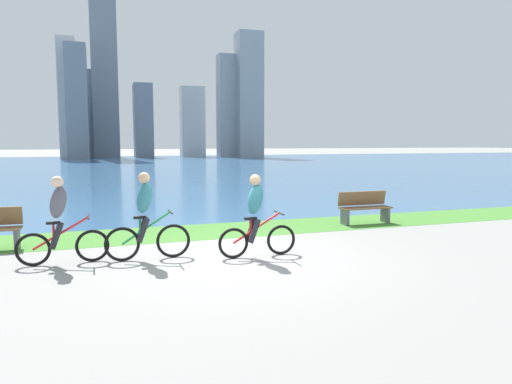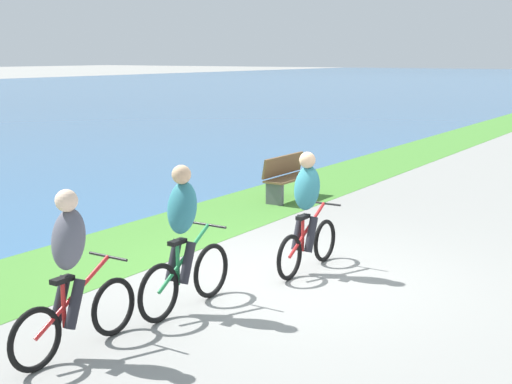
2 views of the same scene
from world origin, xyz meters
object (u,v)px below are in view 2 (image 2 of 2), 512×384
object	(u,v)px
cyclist_trailing	(184,240)
cyclist_distant_rear	(71,273)
bench_near_path	(289,177)
cyclist_lead	(307,212)

from	to	relation	value
cyclist_trailing	cyclist_distant_rear	world-z (taller)	cyclist_trailing
cyclist_trailing	bench_near_path	xyz separation A→B (m)	(6.23, 2.21, -0.39)
cyclist_lead	cyclist_trailing	distance (m)	2.15
cyclist_trailing	bench_near_path	world-z (taller)	cyclist_trailing
cyclist_trailing	cyclist_lead	bearing A→B (deg)	-12.54
cyclist_distant_rear	cyclist_lead	bearing A→B (deg)	-9.76
bench_near_path	cyclist_trailing	bearing A→B (deg)	-160.46
bench_near_path	cyclist_distant_rear	bearing A→B (deg)	-165.23
cyclist_trailing	cyclist_distant_rear	distance (m)	1.56
cyclist_distant_rear	cyclist_trailing	bearing A→B (deg)	-5.92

